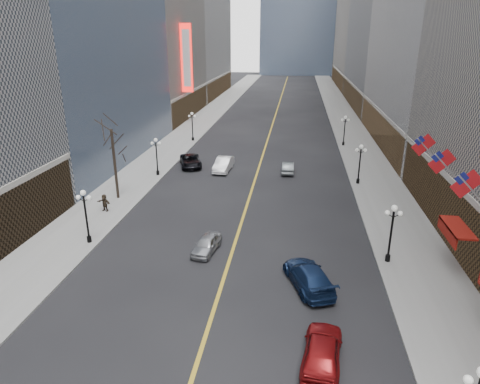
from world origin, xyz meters
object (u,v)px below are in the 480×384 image
(streetlamp_west_2, at_px, (156,153))
(car_sb_mid, at_px, (322,351))
(car_nb_mid, at_px, (223,164))
(car_nb_far, at_px, (191,161))
(car_nb_near, at_px, (207,244))
(streetlamp_east_1, at_px, (392,228))
(streetlamp_west_3, at_px, (192,123))
(streetlamp_east_2, at_px, (360,160))
(streetlamp_west_1, at_px, (85,211))
(car_sb_far, at_px, (288,167))
(car_sb_near, at_px, (309,276))
(streetlamp_east_3, at_px, (345,127))

(streetlamp_west_2, distance_m, car_sb_mid, 34.56)
(car_nb_mid, xyz_separation_m, car_nb_far, (-4.50, 1.19, -0.08))
(car_nb_near, height_order, car_sb_mid, car_sb_mid)
(streetlamp_east_1, bearing_deg, streetlamp_west_3, 123.25)
(streetlamp_west_2, bearing_deg, streetlamp_east_1, -37.33)
(streetlamp_east_2, xyz_separation_m, streetlamp_west_1, (-23.60, -18.00, 0.00))
(car_nb_mid, bearing_deg, car_nb_near, -80.47)
(car_nb_mid, bearing_deg, car_nb_far, 168.61)
(car_nb_near, distance_m, car_sb_far, 22.25)
(car_sb_near, bearing_deg, car_nb_far, -81.32)
(streetlamp_west_2, bearing_deg, car_sb_near, -51.28)
(streetlamp_west_2, bearing_deg, car_nb_mid, 23.04)
(streetlamp_west_2, distance_m, car_sb_near, 28.31)
(streetlamp_east_3, xyz_separation_m, streetlamp_west_1, (-23.60, -36.00, 0.00))
(streetlamp_east_1, bearing_deg, streetlamp_east_2, 90.00)
(streetlamp_east_1, height_order, streetlamp_west_2, same)
(streetlamp_east_2, height_order, car_nb_near, streetlamp_east_2)
(car_sb_mid, bearing_deg, car_nb_far, -58.58)
(streetlamp_east_3, xyz_separation_m, car_nb_mid, (-16.10, -14.81, -2.07))
(car_sb_near, bearing_deg, car_nb_mid, -88.42)
(streetlamp_east_2, distance_m, car_sb_mid, 29.85)
(streetlamp_west_2, height_order, car_nb_near, streetlamp_west_2)
(car_nb_near, relative_size, car_nb_mid, 0.76)
(car_nb_far, height_order, car_sb_mid, car_sb_mid)
(streetlamp_west_1, height_order, car_nb_mid, streetlamp_west_1)
(streetlamp_east_3, xyz_separation_m, car_sb_mid, (-5.37, -47.29, -2.07))
(streetlamp_west_3, height_order, car_nb_near, streetlamp_west_3)
(streetlamp_east_1, height_order, car_sb_near, streetlamp_east_1)
(streetlamp_east_3, relative_size, car_nb_mid, 0.89)
(car_nb_near, relative_size, car_sb_mid, 0.79)
(car_nb_mid, height_order, car_sb_near, car_nb_mid)
(streetlamp_east_2, xyz_separation_m, car_nb_near, (-13.80, -18.09, -2.25))
(streetlamp_west_1, distance_m, streetlamp_west_2, 18.00)
(streetlamp_east_2, xyz_separation_m, streetlamp_east_3, (0.00, 18.00, 0.00))
(streetlamp_west_3, xyz_separation_m, car_nb_far, (3.00, -13.62, -2.15))
(streetlamp_west_3, relative_size, car_nb_far, 0.83)
(car_nb_far, bearing_deg, car_sb_far, -23.29)
(car_nb_mid, height_order, car_sb_far, car_nb_mid)
(streetlamp_east_3, height_order, streetlamp_west_1, same)
(streetlamp_west_1, bearing_deg, streetlamp_east_3, 56.75)
(car_sb_near, distance_m, car_sb_mid, 7.28)
(streetlamp_west_1, distance_m, streetlamp_west_3, 36.00)
(streetlamp_west_2, distance_m, streetlamp_west_3, 18.00)
(car_nb_near, distance_m, car_sb_mid, 14.02)
(car_nb_mid, relative_size, car_nb_far, 0.93)
(streetlamp_west_3, xyz_separation_m, car_sb_far, (15.55, -14.59, -2.22))
(streetlamp_east_3, xyz_separation_m, streetlamp_west_2, (-23.60, -18.00, 0.00))
(streetlamp_west_2, relative_size, car_sb_near, 0.82)
(car_nb_far, distance_m, car_sb_mid, 36.95)
(car_sb_mid, bearing_deg, streetlamp_west_1, -24.68)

